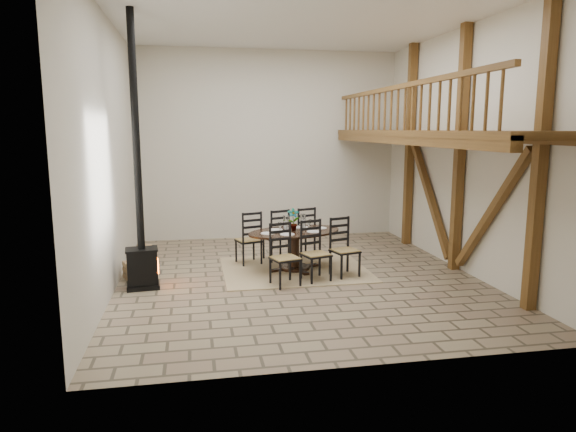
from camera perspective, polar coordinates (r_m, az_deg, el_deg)
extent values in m
plane|color=gray|center=(10.39, 1.12, -6.78)|extent=(8.00, 8.00, 0.00)
cube|color=beige|center=(13.91, -2.18, 7.85)|extent=(7.00, 0.02, 5.00)
cube|color=beige|center=(6.11, 8.74, 5.43)|extent=(7.00, 0.02, 5.00)
cube|color=beige|center=(9.88, -19.27, 6.58)|extent=(0.02, 8.00, 5.00)
cube|color=beige|center=(11.21, 19.10, 6.89)|extent=(0.02, 8.00, 5.00)
cube|color=white|center=(10.17, 1.22, 21.35)|extent=(7.00, 8.00, 0.02)
cube|color=brown|center=(9.05, 26.23, 5.89)|extent=(0.18, 0.18, 5.00)
cube|color=brown|center=(11.15, 18.56, 6.91)|extent=(0.18, 0.18, 5.00)
cube|color=brown|center=(13.40, 13.38, 7.52)|extent=(0.18, 0.18, 5.00)
cube|color=brown|center=(10.19, 21.61, 0.28)|extent=(0.14, 2.16, 2.54)
cube|color=brown|center=(12.35, 15.50, 2.15)|extent=(0.14, 2.16, 2.54)
cube|color=brown|center=(11.15, 18.65, 8.45)|extent=(0.20, 7.80, 0.20)
cube|color=brown|center=(10.83, 15.48, 8.84)|extent=(1.60, 7.80, 0.12)
cube|color=brown|center=(10.55, 11.99, 8.43)|extent=(0.18, 7.80, 0.22)
cube|color=brown|center=(10.58, 12.18, 13.85)|extent=(0.09, 7.60, 0.09)
cube|color=brown|center=(10.56, 12.10, 11.57)|extent=(0.06, 7.60, 0.86)
cube|color=tan|center=(10.90, 0.72, -5.94)|extent=(3.00, 2.50, 0.02)
ellipsoid|color=black|center=(10.71, 0.73, -1.77)|extent=(2.30, 1.76, 0.04)
cylinder|color=black|center=(10.80, 0.73, -3.95)|extent=(0.20, 0.20, 0.76)
cylinder|color=black|center=(10.88, 0.72, -5.73)|extent=(0.63, 0.63, 0.06)
cube|color=tan|center=(9.70, -0.31, -4.70)|extent=(0.61, 0.59, 0.04)
cube|color=black|center=(9.77, -0.31, -6.28)|extent=(0.58, 0.58, 0.51)
cube|color=black|center=(9.81, -0.88, -2.65)|extent=(0.42, 0.16, 0.67)
cube|color=tan|center=(10.01, 3.12, -4.26)|extent=(0.61, 0.59, 0.04)
cube|color=black|center=(10.08, 3.11, -5.79)|extent=(0.58, 0.58, 0.51)
cube|color=black|center=(10.12, 2.53, -2.27)|extent=(0.42, 0.16, 0.67)
cube|color=tan|center=(10.35, 6.34, -3.84)|extent=(0.61, 0.59, 0.04)
cube|color=black|center=(10.42, 6.31, -5.32)|extent=(0.58, 0.58, 0.51)
cube|color=black|center=(10.46, 5.73, -1.92)|extent=(0.42, 0.16, 0.67)
cube|color=tan|center=(11.28, -4.41, -2.68)|extent=(0.61, 0.59, 0.04)
cube|color=black|center=(11.34, -4.40, -4.05)|extent=(0.58, 0.58, 0.51)
cube|color=black|center=(11.02, -4.01, -1.30)|extent=(0.42, 0.16, 0.67)
cube|color=tan|center=(11.55, -1.34, -2.37)|extent=(0.61, 0.59, 0.04)
cube|color=black|center=(11.61, -1.34, -3.70)|extent=(0.58, 0.58, 0.51)
cube|color=black|center=(11.30, -0.88, -1.00)|extent=(0.42, 0.16, 0.67)
cube|color=tan|center=(11.85, 1.58, -2.06)|extent=(0.61, 0.59, 0.04)
cube|color=black|center=(11.91, 1.57, -3.36)|extent=(0.58, 0.58, 0.51)
cube|color=black|center=(11.60, 2.09, -0.72)|extent=(0.42, 0.16, 0.67)
cube|color=white|center=(10.70, 0.73, -1.63)|extent=(1.72, 1.20, 0.01)
cube|color=white|center=(10.69, 0.73, -1.19)|extent=(1.06, 0.61, 0.18)
cylinder|color=white|center=(10.58, -0.23, -0.86)|extent=(0.12, 0.12, 0.34)
cylinder|color=white|center=(10.76, 1.68, -0.68)|extent=(0.12, 0.12, 0.34)
cylinder|color=white|center=(10.60, -0.23, -1.34)|extent=(0.06, 0.06, 0.16)
cylinder|color=white|center=(10.78, 1.68, -1.15)|extent=(0.06, 0.06, 0.16)
imported|color=#4C723F|center=(10.71, 0.59, -0.38)|extent=(0.28, 0.23, 0.47)
cube|color=black|center=(10.04, -15.78, -7.46)|extent=(0.63, 0.51, 0.09)
cube|color=black|center=(9.95, -15.88, -5.47)|extent=(0.58, 0.46, 0.63)
cube|color=#FF590C|center=(9.95, -14.26, -5.39)|extent=(0.05, 0.25, 0.25)
cube|color=black|center=(9.87, -15.96, -3.60)|extent=(0.62, 0.50, 0.04)
cylinder|color=black|center=(9.62, -16.56, 8.91)|extent=(0.14, 0.14, 4.24)
cylinder|color=brown|center=(11.84, -15.55, -4.25)|extent=(0.50, 0.50, 0.33)
cube|color=tan|center=(11.80, -15.59, -3.30)|extent=(0.27, 0.27, 0.10)
cube|color=tan|center=(10.64, -16.70, -5.81)|extent=(0.50, 0.56, 0.35)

